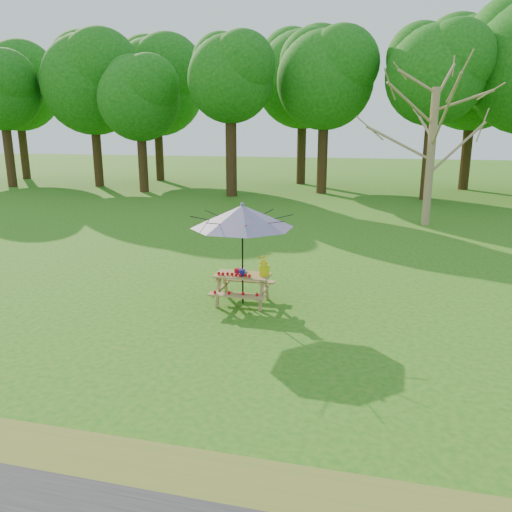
% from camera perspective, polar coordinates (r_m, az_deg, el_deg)
% --- Properties ---
extents(ground, '(120.00, 120.00, 0.00)m').
position_cam_1_polar(ground, '(9.67, -21.42, -9.54)').
color(ground, '#216813').
rests_on(ground, ground).
extents(treeline, '(60.00, 12.00, 16.00)m').
position_cam_1_polar(treeline, '(29.92, 3.71, 22.51)').
color(treeline, '#12570F').
rests_on(treeline, ground).
extents(bare_tree, '(8.14, 8.14, 12.22)m').
position_cam_1_polar(bare_tree, '(21.21, 20.48, 23.49)').
color(bare_tree, '#997553').
rests_on(bare_tree, ground).
extents(picnic_table, '(1.20, 1.32, 0.67)m').
position_cam_1_polar(picnic_table, '(10.98, -1.53, -3.82)').
color(picnic_table, '#AA854C').
rests_on(picnic_table, ground).
extents(patio_umbrella, '(2.85, 2.85, 2.25)m').
position_cam_1_polar(patio_umbrella, '(10.59, -1.58, 4.55)').
color(patio_umbrella, black).
rests_on(patio_umbrella, ground).
extents(produce_bins, '(0.27, 0.43, 0.13)m').
position_cam_1_polar(produce_bins, '(10.92, -1.77, -1.76)').
color(produce_bins, '#AE0D1A').
rests_on(produce_bins, picnic_table).
extents(tomatoes_row, '(0.77, 0.13, 0.07)m').
position_cam_1_polar(tomatoes_row, '(10.75, -2.56, -2.13)').
color(tomatoes_row, red).
rests_on(tomatoes_row, picnic_table).
extents(flower_bucket, '(0.38, 0.35, 0.51)m').
position_cam_1_polar(flower_bucket, '(10.72, 0.96, -0.84)').
color(flower_bucket, '#D9D20B').
rests_on(flower_bucket, picnic_table).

